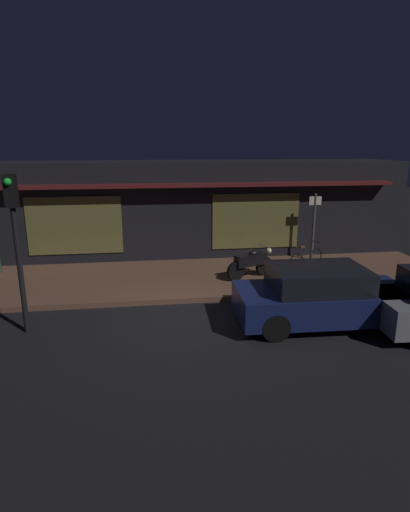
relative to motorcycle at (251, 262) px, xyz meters
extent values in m
plane|color=black|center=(-2.46, -2.58, -0.65)|extent=(60.00, 60.00, 0.00)
cube|color=brown|center=(-2.46, 0.42, -0.57)|extent=(18.00, 4.00, 0.15)
cube|color=black|center=(-2.46, 3.82, 1.15)|extent=(18.00, 2.80, 3.60)
cube|color=brown|center=(-5.66, 2.40, 0.85)|extent=(3.20, 0.04, 2.00)
cube|color=brown|center=(0.74, 2.40, 0.85)|extent=(3.20, 0.04, 2.00)
cube|color=#591919|center=(-2.46, 2.17, 2.20)|extent=(16.20, 0.50, 0.12)
cylinder|color=black|center=(-0.54, -0.23, -0.20)|extent=(0.60, 0.35, 0.60)
cylinder|color=black|center=(0.47, 0.20, -0.20)|extent=(0.60, 0.35, 0.60)
cube|color=black|center=(-0.03, -0.01, 0.08)|extent=(1.12, 0.69, 0.36)
ellipsoid|color=black|center=(0.11, 0.05, 0.28)|extent=(0.50, 0.39, 0.20)
sphere|color=#F9EDB7|center=(0.63, 0.27, 0.28)|extent=(0.18, 0.18, 0.18)
cylinder|color=gray|center=(0.45, 0.19, 0.45)|extent=(0.24, 0.52, 0.03)
torus|color=black|center=(1.59, 0.33, -0.17)|extent=(0.59, 0.37, 0.66)
torus|color=black|center=(2.45, 0.83, -0.17)|extent=(0.59, 0.37, 0.66)
cube|color=black|center=(2.02, 0.58, 0.05)|extent=(0.80, 0.49, 0.06)
cube|color=brown|center=(1.80, 0.46, 0.32)|extent=(0.21, 0.17, 0.06)
cylinder|color=black|center=(2.38, 0.79, 0.40)|extent=(0.23, 0.37, 0.02)
cylinder|color=#47474C|center=(2.67, 1.71, 0.70)|extent=(0.09, 0.09, 2.40)
cube|color=beige|center=(2.67, 1.71, 1.65)|extent=(0.44, 0.03, 0.30)
cylinder|color=black|center=(-6.01, -2.84, 1.15)|extent=(0.12, 0.12, 3.60)
cube|color=black|center=(-6.01, -2.84, 2.60)|extent=(0.24, 0.24, 0.70)
sphere|color=#1ED838|center=(-6.01, -2.97, 2.80)|extent=(0.16, 0.16, 0.16)
cylinder|color=black|center=(2.29, -2.58, -0.33)|extent=(0.65, 0.24, 0.64)
cylinder|color=black|center=(2.24, -4.14, -0.33)|extent=(0.65, 0.24, 0.64)
cylinder|color=black|center=(-0.41, -2.50, -0.33)|extent=(0.65, 0.24, 0.64)
cylinder|color=black|center=(-0.46, -4.05, -0.33)|extent=(0.65, 0.24, 0.64)
cube|color=#141E4C|center=(0.91, -3.32, -0.10)|extent=(4.15, 1.88, 0.68)
cube|color=black|center=(0.76, -3.31, 0.45)|extent=(2.25, 1.67, 0.64)
cylinder|color=black|center=(2.65, -3.30, -0.33)|extent=(0.65, 0.26, 0.64)
camera|label=1|loc=(-3.15, -12.17, 3.55)|focal=29.18mm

